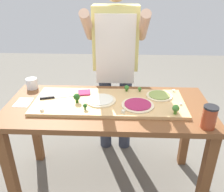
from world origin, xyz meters
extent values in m
plane|color=#6B665B|center=(0.00, 0.00, 0.00)|extent=(8.00, 8.00, 0.00)
cube|color=brown|center=(-0.71, -0.29, 0.38)|extent=(0.07, 0.07, 0.75)
cube|color=brown|center=(0.71, -0.29, 0.38)|extent=(0.07, 0.07, 0.75)
cube|color=brown|center=(-0.71, 0.29, 0.38)|extent=(0.07, 0.07, 0.75)
cube|color=brown|center=(0.71, 0.29, 0.38)|extent=(0.07, 0.07, 0.75)
cube|color=brown|center=(0.00, 0.00, 0.77)|extent=(1.54, 0.69, 0.04)
cube|color=tan|center=(0.01, 0.02, 0.80)|extent=(1.13, 0.44, 0.02)
cube|color=#B7BABF|center=(-0.33, 0.08, 0.82)|extent=(0.18, 0.07, 0.00)
cube|color=black|center=(-0.47, 0.04, 0.82)|extent=(0.11, 0.05, 0.02)
cylinder|color=beige|center=(0.22, -0.05, 0.82)|extent=(0.24, 0.24, 0.01)
cylinder|color=#9E234C|center=(0.22, -0.05, 0.83)|extent=(0.19, 0.19, 0.01)
cylinder|color=beige|center=(-0.05, 0.01, 0.82)|extent=(0.23, 0.23, 0.01)
cylinder|color=silver|center=(-0.05, 0.01, 0.83)|extent=(0.19, 0.19, 0.01)
cylinder|color=beige|center=(0.40, 0.11, 0.82)|extent=(0.20, 0.20, 0.01)
cylinder|color=#899E4C|center=(0.40, 0.11, 0.83)|extent=(0.17, 0.17, 0.01)
cube|color=#9E234C|center=(-0.20, 0.14, 0.82)|extent=(0.11, 0.11, 0.01)
cylinder|color=#2C5915|center=(-0.23, -0.01, 0.83)|extent=(0.02, 0.02, 0.03)
sphere|color=#23561E|center=(-0.23, -0.01, 0.86)|extent=(0.05, 0.05, 0.05)
cylinder|color=#3F7220|center=(0.14, 0.20, 0.83)|extent=(0.02, 0.02, 0.02)
sphere|color=#38752D|center=(0.14, 0.20, 0.85)|extent=(0.04, 0.04, 0.04)
cylinder|color=#2C5915|center=(-0.15, -0.12, 0.83)|extent=(0.01, 0.01, 0.02)
sphere|color=#23561E|center=(-0.15, -0.12, 0.85)|extent=(0.03, 0.03, 0.03)
cylinder|color=#487A23|center=(0.25, 0.20, 0.82)|extent=(0.01, 0.01, 0.01)
sphere|color=#427F33|center=(0.25, 0.20, 0.84)|extent=(0.03, 0.03, 0.03)
cylinder|color=#487A23|center=(0.47, -0.15, 0.83)|extent=(0.02, 0.02, 0.03)
sphere|color=#427F33|center=(0.47, -0.15, 0.86)|extent=(0.05, 0.05, 0.05)
cube|color=white|center=(0.54, -0.02, 0.82)|extent=(0.02, 0.02, 0.01)
cube|color=white|center=(0.53, 0.21, 0.83)|extent=(0.02, 0.02, 0.02)
cube|color=white|center=(-0.45, -0.16, 0.83)|extent=(0.03, 0.03, 0.02)
cube|color=silver|center=(0.12, -0.15, 0.83)|extent=(0.03, 0.03, 0.02)
cylinder|color=white|center=(-0.67, 0.27, 0.84)|extent=(0.09, 0.09, 0.09)
cylinder|color=white|center=(-0.67, 0.27, 0.82)|extent=(0.08, 0.08, 0.05)
cylinder|color=#99381E|center=(0.65, -0.27, 0.86)|extent=(0.09, 0.09, 0.14)
cylinder|color=black|center=(0.65, -0.27, 0.94)|extent=(0.09, 0.09, 0.01)
cube|color=white|center=(-0.65, 0.01, 0.79)|extent=(0.12, 0.15, 0.00)
cylinder|color=#333847|center=(-0.06, 0.53, 0.45)|extent=(0.12, 0.12, 0.90)
cylinder|color=#333847|center=(0.14, 0.53, 0.45)|extent=(0.12, 0.12, 0.90)
cube|color=#D1C670|center=(0.04, 0.53, 1.18)|extent=(0.40, 0.20, 0.55)
cube|color=silver|center=(0.04, 0.43, 1.09)|extent=(0.34, 0.01, 0.60)
cylinder|color=tan|center=(-0.19, 0.43, 1.30)|extent=(0.08, 0.39, 0.31)
cylinder|color=tan|center=(0.27, 0.43, 1.30)|extent=(0.08, 0.39, 0.31)
camera|label=1|loc=(0.10, -1.56, 1.65)|focal=37.94mm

